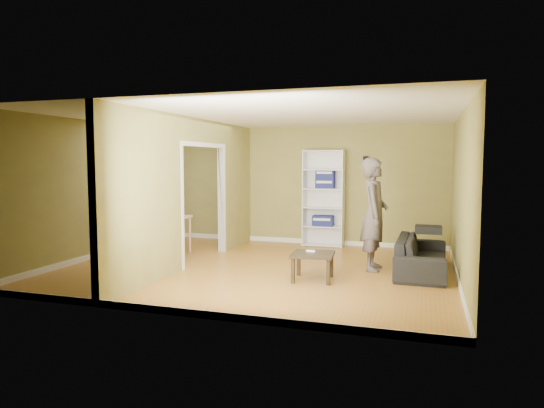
% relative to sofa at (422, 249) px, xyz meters
% --- Properties ---
extents(room_shell, '(6.50, 6.50, 6.50)m').
position_rel_sofa_xyz_m(room_shell, '(-2.70, -0.53, 0.92)').
color(room_shell, '#A06029').
rests_on(room_shell, ground).
extents(partition, '(0.22, 5.50, 2.60)m').
position_rel_sofa_xyz_m(partition, '(-3.90, -0.53, 0.92)').
color(partition, olive).
rests_on(partition, ground).
extents(wall_speaker, '(0.10, 0.10, 0.10)m').
position_rel_sofa_xyz_m(wall_speaker, '(-1.20, 2.16, 1.52)').
color(wall_speaker, black).
rests_on(wall_speaker, room_shell).
extents(sofa, '(2.02, 0.90, 0.76)m').
position_rel_sofa_xyz_m(sofa, '(0.00, 0.00, 0.00)').
color(sofa, '#242327').
rests_on(sofa, ground).
extents(person, '(0.83, 0.66, 2.23)m').
position_rel_sofa_xyz_m(person, '(-0.78, -0.05, 0.73)').
color(person, slate).
rests_on(person, ground).
extents(bookshelf, '(0.88, 0.38, 2.08)m').
position_rel_sofa_xyz_m(bookshelf, '(-2.07, 2.08, 0.66)').
color(bookshelf, white).
rests_on(bookshelf, ground).
extents(paper_box_navy_a, '(0.44, 0.29, 0.22)m').
position_rel_sofa_xyz_m(paper_box_navy_a, '(-2.08, 2.03, 0.17)').
color(paper_box_navy_a, navy).
rests_on(paper_box_navy_a, bookshelf).
extents(paper_box_navy_b, '(0.40, 0.26, 0.20)m').
position_rel_sofa_xyz_m(paper_box_navy_b, '(-2.04, 2.03, 0.98)').
color(paper_box_navy_b, '#1E1C52').
rests_on(paper_box_navy_b, bookshelf).
extents(paper_box_navy_c, '(0.39, 0.25, 0.20)m').
position_rel_sofa_xyz_m(paper_box_navy_c, '(-2.04, 2.03, 1.17)').
color(paper_box_navy_c, navy).
rests_on(paper_box_navy_c, bookshelf).
extents(coffee_table, '(0.64, 0.64, 0.42)m').
position_rel_sofa_xyz_m(coffee_table, '(-1.60, -1.07, -0.02)').
color(coffee_table, '#372C1A').
rests_on(coffee_table, ground).
extents(game_controller, '(0.14, 0.04, 0.03)m').
position_rel_sofa_xyz_m(game_controller, '(-1.66, -0.98, 0.06)').
color(game_controller, white).
rests_on(game_controller, coffee_table).
extents(dining_table, '(1.21, 0.80, 0.75)m').
position_rel_sofa_xyz_m(dining_table, '(-5.05, 0.10, 0.29)').
color(dining_table, '#D9B289').
rests_on(dining_table, ground).
extents(chair_left, '(0.52, 0.52, 0.98)m').
position_rel_sofa_xyz_m(chair_left, '(-5.87, 0.04, 0.11)').
color(chair_left, tan).
rests_on(chair_left, ground).
extents(chair_near, '(0.48, 0.48, 1.00)m').
position_rel_sofa_xyz_m(chair_near, '(-5.03, -0.53, 0.12)').
color(chair_near, '#D8B581').
rests_on(chair_near, ground).
extents(chair_far, '(0.49, 0.49, 0.98)m').
position_rel_sofa_xyz_m(chair_far, '(-5.04, 0.76, 0.11)').
color(chair_far, tan).
rests_on(chair_far, ground).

